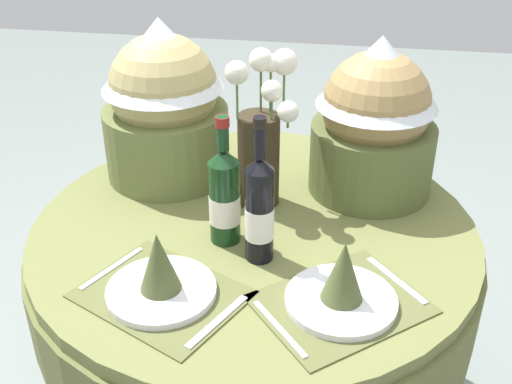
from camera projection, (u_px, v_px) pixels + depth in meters
The scene contains 8 objects.
dining_table at pixel (254, 272), 1.70m from camera, with size 1.16×1.16×0.74m.
place_setting_left at pixel (160, 278), 1.36m from camera, with size 0.42×0.38×0.16m.
place_setting_right at pixel (342, 287), 1.33m from camera, with size 0.43×0.42×0.16m.
flower_vase at pixel (261, 139), 1.63m from camera, with size 0.18×0.17×0.42m.
wine_bottle_left at pixel (260, 209), 1.44m from camera, with size 0.07×0.07×0.36m.
wine_bottle_centre at pixel (224, 196), 1.51m from camera, with size 0.08×0.08×0.33m.
gift_tub_back_left at pixel (164, 97), 1.75m from camera, with size 0.35×0.35×0.46m.
gift_tub_back_right at pixel (375, 114), 1.68m from camera, with size 0.34×0.34×0.44m.
Camera 1 is at (0.23, -1.34, 1.63)m, focal length 44.51 mm.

